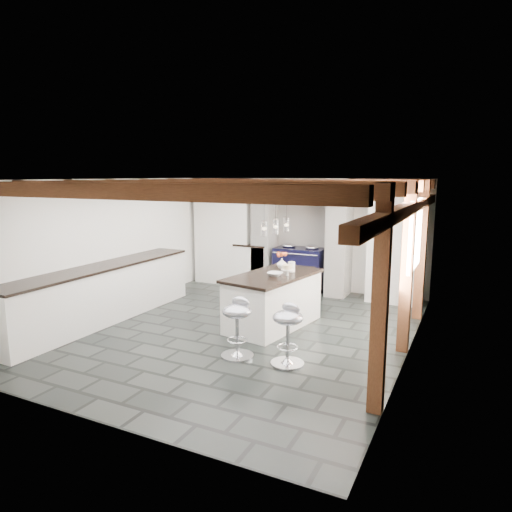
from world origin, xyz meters
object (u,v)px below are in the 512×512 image
at_px(range_cooker, 300,269).
at_px(bar_stool_far, 238,321).
at_px(bar_stool_near, 288,327).
at_px(kitchen_island, 273,300).

height_order(range_cooker, bar_stool_far, range_cooker).
relative_size(bar_stool_near, bar_stool_far, 0.99).
xyz_separation_m(range_cooker, kitchen_island, (0.42, -2.30, -0.04)).
bearing_deg(range_cooker, bar_stool_far, -82.19).
height_order(kitchen_island, bar_stool_near, kitchen_island).
distance_m(range_cooker, kitchen_island, 2.34).
bearing_deg(kitchen_island, bar_stool_near, -49.20).
distance_m(range_cooker, bar_stool_far, 3.68).
bearing_deg(bar_stool_near, range_cooker, 123.32).
height_order(range_cooker, bar_stool_near, range_cooker).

